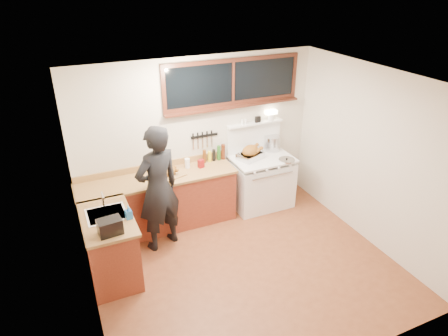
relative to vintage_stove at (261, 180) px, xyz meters
name	(u,v)px	position (x,y,z in m)	size (l,w,h in m)	color
ground_plane	(246,267)	(-1.00, -1.41, -0.48)	(4.00, 3.50, 0.02)	brown
room_shell	(249,160)	(-1.00, -1.41, 1.18)	(4.10, 3.60, 2.65)	beige
counter_back	(159,202)	(-1.80, 0.04, -0.01)	(2.44, 0.64, 1.00)	maroon
counter_left	(110,246)	(-2.70, -0.79, -0.02)	(0.64, 1.09, 0.90)	maroon
sink_unit	(107,218)	(-2.68, -0.71, 0.38)	(0.50, 0.45, 0.37)	white
vintage_stove	(261,180)	(0.00, 0.00, 0.00)	(1.02, 0.74, 1.61)	white
back_window	(233,88)	(-0.40, 0.31, 1.60)	(2.32, 0.13, 0.77)	black
left_doorway	(93,269)	(-2.99, -1.96, 0.62)	(0.02, 1.04, 2.17)	black
knife_strip	(204,137)	(-0.92, 0.32, 0.84)	(0.46, 0.03, 0.28)	black
man	(158,189)	(-1.91, -0.43, 0.48)	(0.80, 0.66, 1.90)	black
soap_bottle	(129,212)	(-2.43, -0.92, 0.52)	(0.09, 0.09, 0.18)	#2265AE
toaster	(110,227)	(-2.70, -1.15, 0.53)	(0.30, 0.22, 0.19)	black
cutting_board	(170,173)	(-1.61, -0.01, 0.49)	(0.51, 0.44, 0.14)	olive
roast_turkey	(251,153)	(-0.20, 0.04, 0.53)	(0.48, 0.42, 0.24)	silver
stockpot	(272,143)	(0.31, 0.20, 0.56)	(0.32, 0.32, 0.26)	silver
saucepan	(255,148)	(0.03, 0.28, 0.49)	(0.19, 0.29, 0.12)	silver
pot_lid	(287,160)	(0.32, -0.27, 0.44)	(0.28, 0.28, 0.04)	silver
coffee_tin	(201,164)	(-1.07, 0.07, 0.50)	(0.10, 0.09, 0.13)	maroon
pitcher	(187,163)	(-1.27, 0.15, 0.51)	(0.11, 0.11, 0.15)	white
bottle_cluster	(215,154)	(-0.75, 0.22, 0.55)	(0.40, 0.07, 0.26)	black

